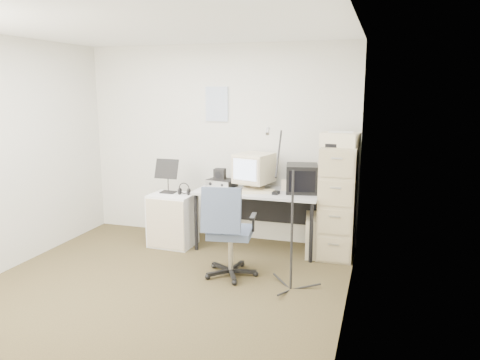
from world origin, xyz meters
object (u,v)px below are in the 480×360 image
(filing_cabinet, at_px, (338,202))
(desk, at_px, (258,219))
(office_chair, at_px, (231,230))
(side_cart, at_px, (173,220))

(filing_cabinet, bearing_deg, desk, -178.19)
(office_chair, bearing_deg, desk, 78.57)
(office_chair, bearing_deg, side_cart, 136.49)
(desk, height_order, side_cart, desk)
(side_cart, bearing_deg, office_chair, -32.99)
(office_chair, height_order, side_cart, office_chair)
(desk, bearing_deg, side_cart, -168.41)
(office_chair, bearing_deg, filing_cabinet, 35.40)
(filing_cabinet, height_order, office_chair, filing_cabinet)
(desk, relative_size, side_cart, 2.28)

